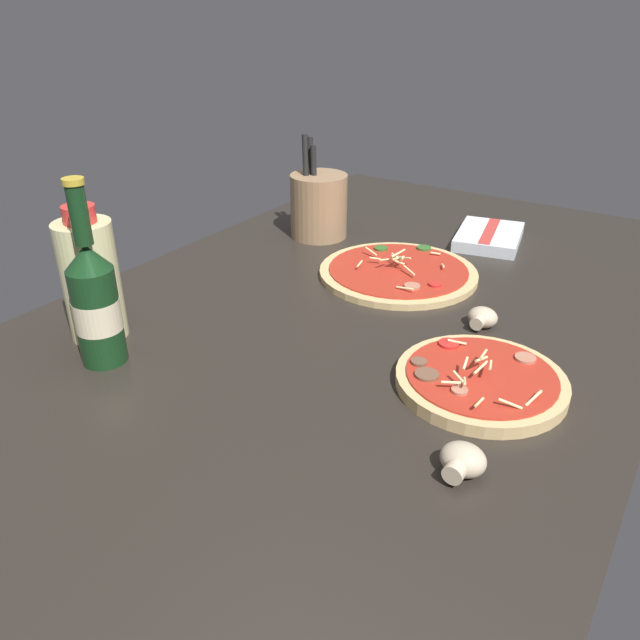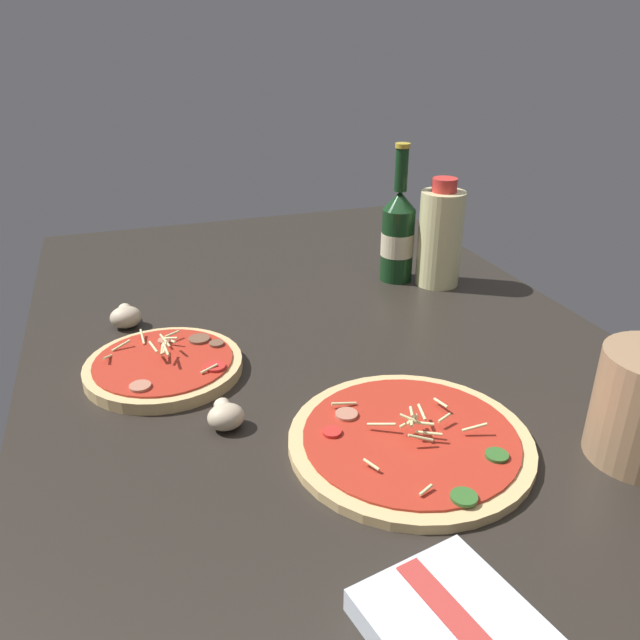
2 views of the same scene
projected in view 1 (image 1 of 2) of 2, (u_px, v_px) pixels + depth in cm
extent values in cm
cube|color=#28231E|center=(346.00, 327.00, 100.07)|extent=(160.00, 90.00, 2.50)
cylinder|color=tan|center=(481.00, 381.00, 82.03)|extent=(22.37, 22.37, 1.75)
cylinder|color=#B22D1E|center=(482.00, 375.00, 81.56)|extent=(19.69, 19.69, 0.30)
cylinder|color=#B7755B|center=(525.00, 359.00, 84.47)|extent=(2.84, 2.84, 0.40)
cylinder|color=brown|center=(419.00, 362.00, 83.76)|extent=(2.19, 2.19, 0.40)
cylinder|color=#B7755B|center=(460.00, 390.00, 77.72)|extent=(2.11, 2.11, 0.40)
cylinder|color=brown|center=(427.00, 375.00, 80.96)|extent=(3.19, 3.19, 0.40)
cylinder|color=red|center=(449.00, 344.00, 88.14)|extent=(2.89, 2.89, 0.40)
cylinder|color=beige|center=(465.00, 363.00, 80.35)|extent=(2.15, 0.71, 1.03)
cylinder|color=beige|center=(481.00, 368.00, 80.45)|extent=(3.42, 0.83, 0.59)
cylinder|color=beige|center=(533.00, 398.00, 75.80)|extent=(2.91, 1.36, 1.36)
cylinder|color=beige|center=(479.00, 402.00, 74.83)|extent=(3.34, 0.53, 1.21)
cylinder|color=beige|center=(491.00, 365.00, 79.67)|extent=(2.78, 1.12, 0.78)
cylinder|color=beige|center=(457.00, 342.00, 88.11)|extent=(1.34, 2.61, 0.70)
cylinder|color=beige|center=(484.00, 354.00, 81.65)|extent=(3.08, 0.69, 0.79)
cylinder|color=beige|center=(481.00, 359.00, 80.99)|extent=(2.63, 0.99, 0.80)
cylinder|color=beige|center=(510.00, 404.00, 74.63)|extent=(1.27, 2.90, 1.19)
cylinder|color=beige|center=(465.00, 381.00, 78.36)|extent=(2.82, 1.39, 1.21)
cylinder|color=beige|center=(459.00, 377.00, 78.65)|extent=(1.61, 2.20, 0.74)
cylinder|color=beige|center=(451.00, 382.00, 77.77)|extent=(1.53, 2.30, 0.39)
cylinder|color=tan|center=(398.00, 273.00, 114.70)|extent=(28.97, 28.97, 1.21)
cylinder|color=#B22D1E|center=(398.00, 269.00, 114.35)|extent=(25.49, 25.49, 0.30)
cylinder|color=red|center=(435.00, 284.00, 107.57)|extent=(2.29, 2.29, 0.40)
cylinder|color=#336628|center=(424.00, 248.00, 122.98)|extent=(2.81, 2.81, 0.40)
cylinder|color=#B7755B|center=(412.00, 286.00, 106.85)|extent=(2.79, 2.79, 0.40)
cylinder|color=#336628|center=(381.00, 248.00, 122.82)|extent=(2.62, 2.62, 0.40)
cylinder|color=beige|center=(409.00, 270.00, 111.05)|extent=(2.00, 3.13, 0.82)
cylinder|color=beige|center=(396.00, 257.00, 114.36)|extent=(1.86, 2.70, 0.49)
cylinder|color=beige|center=(398.00, 258.00, 113.36)|extent=(2.47, 1.59, 0.45)
cylinder|color=beige|center=(360.00, 264.00, 114.00)|extent=(2.54, 0.82, 0.54)
cylinder|color=beige|center=(400.00, 257.00, 112.97)|extent=(1.71, 1.99, 0.87)
cylinder|color=beige|center=(436.00, 253.00, 119.79)|extent=(1.07, 1.88, 0.56)
cylinder|color=beige|center=(405.00, 288.00, 105.45)|extent=(0.59, 3.28, 0.80)
cylinder|color=beige|center=(443.00, 266.00, 113.86)|extent=(2.00, 1.39, 0.67)
cylinder|color=beige|center=(397.00, 258.00, 115.78)|extent=(1.71, 2.87, 0.41)
cylinder|color=beige|center=(371.00, 251.00, 119.00)|extent=(1.08, 2.99, 1.13)
cylinder|color=beige|center=(384.00, 260.00, 113.39)|extent=(2.57, 0.70, 0.89)
cylinder|color=beige|center=(399.00, 258.00, 113.32)|extent=(1.12, 1.85, 0.83)
cylinder|color=beige|center=(398.00, 262.00, 113.20)|extent=(0.83, 2.65, 0.90)
cylinder|color=beige|center=(405.00, 258.00, 115.50)|extent=(1.19, 2.94, 1.13)
cylinder|color=beige|center=(375.00, 258.00, 115.70)|extent=(1.13, 2.09, 0.54)
cylinder|color=beige|center=(398.00, 253.00, 112.71)|extent=(3.02, 1.55, 1.10)
cylinder|color=#143819|center=(98.00, 316.00, 85.35)|extent=(6.28, 6.28, 13.91)
cone|color=#143819|center=(87.00, 257.00, 81.32)|extent=(6.28, 6.28, 3.53)
cylinder|color=#143819|center=(79.00, 215.00, 78.69)|extent=(2.39, 2.39, 7.84)
cylinder|color=gold|center=(73.00, 181.00, 76.69)|extent=(2.74, 2.74, 0.80)
cylinder|color=beige|center=(98.00, 314.00, 85.22)|extent=(6.34, 6.34, 4.45)
cylinder|color=beige|center=(91.00, 281.00, 91.00)|extent=(8.28, 8.28, 17.87)
cylinder|color=red|center=(79.00, 214.00, 86.30)|extent=(4.56, 4.56, 2.44)
cylinder|color=beige|center=(478.00, 322.00, 95.37)|extent=(2.08, 2.08, 2.08)
ellipsoid|color=#C6B293|center=(483.00, 317.00, 96.74)|extent=(3.93, 4.63, 3.24)
cylinder|color=beige|center=(456.00, 470.00, 65.35)|extent=(2.30, 2.30, 2.30)
ellipsoid|color=#C6B293|center=(463.00, 459.00, 66.86)|extent=(4.34, 5.11, 3.58)
cylinder|color=#9E7A56|center=(319.00, 206.00, 131.16)|extent=(11.95, 11.95, 13.21)
cylinder|color=black|center=(308.00, 175.00, 128.95)|extent=(4.35, 2.15, 15.21)
cylinder|color=black|center=(314.00, 180.00, 128.26)|extent=(2.45, 2.67, 13.96)
cylinder|color=black|center=(306.00, 175.00, 127.72)|extent=(3.87, 3.64, 15.94)
cube|color=silver|center=(489.00, 237.00, 130.17)|extent=(19.53, 15.65, 2.40)
cube|color=#B73833|center=(490.00, 231.00, 129.58)|extent=(16.66, 5.47, 0.16)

